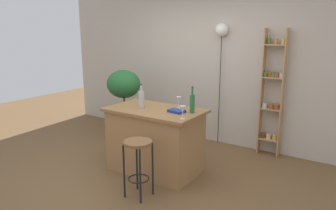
{
  "coord_description": "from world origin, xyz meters",
  "views": [
    {
      "loc": [
        2.51,
        -3.19,
        1.98
      ],
      "look_at": [
        0.05,
        0.55,
        0.92
      ],
      "focal_mm": 34.38,
      "sensor_mm": 36.0,
      "label": 1
    }
  ],
  "objects_px": {
    "plant_stool": "(125,128)",
    "pendant_globe_light": "(222,31)",
    "potted_plant": "(124,87)",
    "bottle_wine_red": "(141,99)",
    "wine_glass_left": "(182,110)",
    "cookbook": "(177,111)",
    "spice_shelf": "(272,94)",
    "wine_glass_center": "(179,100)",
    "bottle_soda_blue": "(192,103)",
    "bar_stool": "(138,156)"
  },
  "relations": [
    {
      "from": "bottle_wine_red",
      "to": "cookbook",
      "type": "height_order",
      "value": "bottle_wine_red"
    },
    {
      "from": "bar_stool",
      "to": "bottle_wine_red",
      "type": "relative_size",
      "value": 2.13
    },
    {
      "from": "potted_plant",
      "to": "wine_glass_center",
      "type": "distance_m",
      "value": 1.61
    },
    {
      "from": "spice_shelf",
      "to": "pendant_globe_light",
      "type": "xyz_separation_m",
      "value": [
        -0.9,
        0.04,
        0.94
      ]
    },
    {
      "from": "potted_plant",
      "to": "cookbook",
      "type": "bearing_deg",
      "value": -26.05
    },
    {
      "from": "spice_shelf",
      "to": "bottle_soda_blue",
      "type": "distance_m",
      "value": 1.54
    },
    {
      "from": "wine_glass_left",
      "to": "bottle_wine_red",
      "type": "bearing_deg",
      "value": 166.2
    },
    {
      "from": "plant_stool",
      "to": "cookbook",
      "type": "bearing_deg",
      "value": -26.05
    },
    {
      "from": "wine_glass_center",
      "to": "bottle_soda_blue",
      "type": "bearing_deg",
      "value": -21.52
    },
    {
      "from": "potted_plant",
      "to": "cookbook",
      "type": "distance_m",
      "value": 1.78
    },
    {
      "from": "plant_stool",
      "to": "bottle_wine_red",
      "type": "height_order",
      "value": "bottle_wine_red"
    },
    {
      "from": "bottle_soda_blue",
      "to": "wine_glass_left",
      "type": "xyz_separation_m",
      "value": [
        0.05,
        -0.33,
        -0.02
      ]
    },
    {
      "from": "bottle_wine_red",
      "to": "bottle_soda_blue",
      "type": "bearing_deg",
      "value": 10.92
    },
    {
      "from": "bar_stool",
      "to": "pendant_globe_light",
      "type": "bearing_deg",
      "value": 89.94
    },
    {
      "from": "wine_glass_center",
      "to": "pendant_globe_light",
      "type": "relative_size",
      "value": 0.08
    },
    {
      "from": "plant_stool",
      "to": "wine_glass_left",
      "type": "xyz_separation_m",
      "value": [
        1.83,
        -1.02,
        0.82
      ]
    },
    {
      "from": "potted_plant",
      "to": "bottle_wine_red",
      "type": "bearing_deg",
      "value": -38.25
    },
    {
      "from": "bottle_soda_blue",
      "to": "pendant_globe_light",
      "type": "distance_m",
      "value": 1.72
    },
    {
      "from": "bottle_soda_blue",
      "to": "pendant_globe_light",
      "type": "xyz_separation_m",
      "value": [
        -0.26,
        1.44,
        0.9
      ]
    },
    {
      "from": "bar_stool",
      "to": "cookbook",
      "type": "distance_m",
      "value": 0.83
    },
    {
      "from": "wine_glass_left",
      "to": "pendant_globe_light",
      "type": "distance_m",
      "value": 2.02
    },
    {
      "from": "bottle_soda_blue",
      "to": "pendant_globe_light",
      "type": "height_order",
      "value": "pendant_globe_light"
    },
    {
      "from": "plant_stool",
      "to": "wine_glass_left",
      "type": "distance_m",
      "value": 2.25
    },
    {
      "from": "spice_shelf",
      "to": "plant_stool",
      "type": "distance_m",
      "value": 2.65
    },
    {
      "from": "bar_stool",
      "to": "bottle_wine_red",
      "type": "xyz_separation_m",
      "value": [
        -0.46,
        0.67,
        0.51
      ]
    },
    {
      "from": "bar_stool",
      "to": "bottle_soda_blue",
      "type": "bearing_deg",
      "value": 71.78
    },
    {
      "from": "potted_plant",
      "to": "cookbook",
      "type": "xyz_separation_m",
      "value": [
        1.6,
        -0.78,
        -0.05
      ]
    },
    {
      "from": "bottle_soda_blue",
      "to": "cookbook",
      "type": "xyz_separation_m",
      "value": [
        -0.18,
        -0.09,
        -0.11
      ]
    },
    {
      "from": "potted_plant",
      "to": "bottle_wine_red",
      "type": "xyz_separation_m",
      "value": [
        1.05,
        -0.83,
        0.06
      ]
    },
    {
      "from": "plant_stool",
      "to": "pendant_globe_light",
      "type": "xyz_separation_m",
      "value": [
        1.52,
        0.75,
        1.74
      ]
    },
    {
      "from": "pendant_globe_light",
      "to": "bottle_soda_blue",
      "type": "bearing_deg",
      "value": -79.57
    },
    {
      "from": "pendant_globe_light",
      "to": "bar_stool",
      "type": "bearing_deg",
      "value": -90.06
    },
    {
      "from": "cookbook",
      "to": "plant_stool",
      "type": "bearing_deg",
      "value": 160.43
    },
    {
      "from": "potted_plant",
      "to": "pendant_globe_light",
      "type": "relative_size",
      "value": 0.42
    },
    {
      "from": "spice_shelf",
      "to": "cookbook",
      "type": "relative_size",
      "value": 9.51
    },
    {
      "from": "bottle_wine_red",
      "to": "potted_plant",
      "type": "bearing_deg",
      "value": 141.75
    },
    {
      "from": "potted_plant",
      "to": "wine_glass_center",
      "type": "height_order",
      "value": "potted_plant"
    },
    {
      "from": "potted_plant",
      "to": "bottle_wine_red",
      "type": "distance_m",
      "value": 1.34
    },
    {
      "from": "bottle_soda_blue",
      "to": "wine_glass_center",
      "type": "bearing_deg",
      "value": 158.48
    },
    {
      "from": "bottle_soda_blue",
      "to": "pendant_globe_light",
      "type": "relative_size",
      "value": 0.17
    },
    {
      "from": "wine_glass_left",
      "to": "pendant_globe_light",
      "type": "relative_size",
      "value": 0.08
    },
    {
      "from": "potted_plant",
      "to": "wine_glass_center",
      "type": "bearing_deg",
      "value": -21.09
    },
    {
      "from": "wine_glass_center",
      "to": "cookbook",
      "type": "bearing_deg",
      "value": -64.87
    },
    {
      "from": "plant_stool",
      "to": "potted_plant",
      "type": "bearing_deg",
      "value": 0.0
    },
    {
      "from": "spice_shelf",
      "to": "bottle_wine_red",
      "type": "distance_m",
      "value": 2.06
    },
    {
      "from": "bar_stool",
      "to": "cookbook",
      "type": "height_order",
      "value": "cookbook"
    },
    {
      "from": "potted_plant",
      "to": "pendant_globe_light",
      "type": "distance_m",
      "value": 1.95
    },
    {
      "from": "wine_glass_left",
      "to": "cookbook",
      "type": "height_order",
      "value": "wine_glass_left"
    },
    {
      "from": "spice_shelf",
      "to": "wine_glass_center",
      "type": "xyz_separation_m",
      "value": [
        -0.91,
        -1.29,
        0.02
      ]
    },
    {
      "from": "bottle_soda_blue",
      "to": "bar_stool",
      "type": "bearing_deg",
      "value": -108.22
    }
  ]
}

